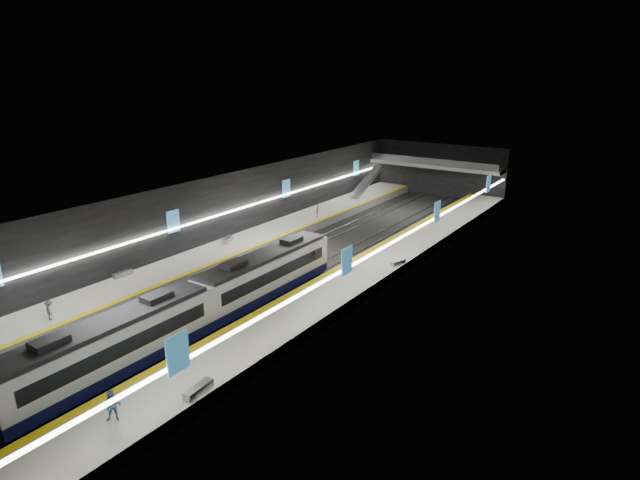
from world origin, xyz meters
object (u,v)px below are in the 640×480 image
Objects in this scene: bench_left_far at (228,240)px; passenger_left_a at (317,211)px; passenger_right_a at (349,257)px; bench_right_near at (199,390)px; escalator at (367,182)px; passenger_right_b at (113,406)px; passenger_left_b at (49,310)px; bench_right_far at (398,262)px; bench_left_near at (123,274)px; train at (200,304)px.

passenger_left_a is at bearing 58.66° from bench_left_far.
bench_left_far is 1.06× the size of passenger_right_a.
bench_right_near is 38.42m from passenger_left_a.
passenger_right_b is at bearing -74.23° from escalator.
passenger_left_b is at bearing 142.68° from passenger_right_a.
passenger_left_a is at bearing 36.55° from passenger_right_a.
bench_right_near is at bearing 6.57° from passenger_left_a.
bench_right_near is at bearing -162.57° from passenger_left_b.
bench_right_far is 29.72m from passenger_left_b.
bench_left_far is 14.65m from passenger_right_a.
bench_left_near is at bearing 99.43° from passenger_right_b.
passenger_right_a is at bearing 77.60° from train.
train is 18.41m from bench_left_far.
bench_right_near is 25.47m from bench_right_far.
passenger_left_a reaches higher than passenger_left_b.
train is 15.97m from passenger_right_a.
bench_right_near is at bearing -75.50° from bench_right_far.
bench_left_near is 25.21m from bench_right_far.
bench_left_far is at bearing -27.55° from passenger_left_a.
escalator reaches higher than bench_right_far.
bench_left_far is at bearing 86.05° from passenger_right_a.
passenger_left_a is at bearing -71.27° from passenger_left_b.
passenger_left_a reaches higher than bench_right_far.
escalator is at bearing 103.23° from train.
bench_right_near is (18.17, -21.48, 0.01)m from bench_left_far.
train is 3.76× the size of escalator.
train reaches higher than bench_right_far.
train is at bearing 159.76° from passenger_right_a.
passenger_right_a is 1.13× the size of passenger_left_a.
bench_right_near is at bearing 23.45° from passenger_right_b.
bench_left_far is 30.48m from passenger_right_b.
bench_right_near is (19.00, -8.89, 0.03)m from bench_left_near.
escalator is 4.09× the size of bench_left_far.
passenger_left_b is (-9.02, -6.42, -0.43)m from train.
passenger_right_a is (14.60, 0.99, 0.68)m from bench_left_far.
bench_right_far is 29.78m from passenger_right_b.
passenger_left_a reaches higher than bench_right_near.
passenger_right_b is at bearing -118.06° from bench_right_near.
bench_right_far is 18.50m from passenger_left_a.
passenger_left_b is at bearing -105.74° from bench_left_far.
train is at bearing -74.17° from bench_left_far.
escalator is at bearing 139.87° from bench_right_far.
passenger_right_a is at bearing 42.17° from bench_left_near.
passenger_right_b is 1.10× the size of passenger_left_a.
train reaches higher than bench_right_near.
bench_left_far is (-11.17, 14.61, -0.96)m from train.
bench_left_far is at bearing 79.28° from passenger_right_b.
bench_right_far is (0.00, 25.47, -0.04)m from bench_right_near.
passenger_left_a is (-12.27, 12.54, -0.10)m from passenger_right_a.
bench_left_far is at bearing 125.60° from bench_right_near.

